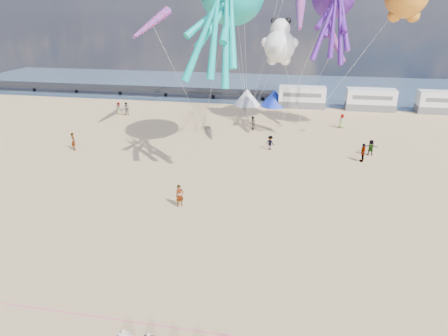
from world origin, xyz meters
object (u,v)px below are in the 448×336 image
at_px(beachgoer_2, 270,143).
at_px(tent_blue, 274,98).
at_px(motorhome_0, 302,97).
at_px(beachgoer_5, 73,141).
at_px(windsock_mid, 336,45).
at_px(beachgoer_6, 119,108).
at_px(beachgoer_1, 253,124).
at_px(standing_person, 180,196).
at_px(sandbag_e, 248,120).
at_px(windsock_left, 152,23).
at_px(windsock_right, 300,15).
at_px(sandbag_a, 203,128).
at_px(beachgoer_4, 371,148).
at_px(beachgoer_0, 342,121).
at_px(sandbag_b, 280,126).
at_px(beachgoer_7, 127,109).
at_px(sandbag_d, 295,123).
at_px(motorhome_2, 443,102).
at_px(tent_white, 247,97).
at_px(sandbag_c, 303,130).
at_px(beachgoer_3, 363,152).
at_px(motorhome_1, 370,100).
at_px(kite_panda, 279,46).

bearing_deg(beachgoer_2, tent_blue, -59.07).
relative_size(motorhome_0, beachgoer_5, 3.64).
bearing_deg(windsock_mid, beachgoer_6, 160.15).
height_order(motorhome_0, beachgoer_1, motorhome_0).
bearing_deg(standing_person, sandbag_e, 47.56).
relative_size(windsock_left, windsock_right, 1.56).
xyz_separation_m(motorhome_0, windsock_right, (-0.87, -21.43, 11.44)).
xyz_separation_m(tent_blue, beachgoer_2, (0.97, -19.60, -0.46)).
xyz_separation_m(motorhome_0, sandbag_a, (-11.55, -13.57, -1.39)).
height_order(beachgoer_4, windsock_right, windsock_right).
xyz_separation_m(beachgoer_0, sandbag_b, (-7.26, -0.98, -0.74)).
bearing_deg(beachgoer_7, sandbag_d, 3.78).
distance_m(motorhome_2, tent_white, 27.00).
distance_m(beachgoer_0, sandbag_b, 7.36).
distance_m(motorhome_2, tent_blue, 23.00).
xyz_separation_m(motorhome_0, windsock_mid, (3.15, -11.45, 8.24)).
xyz_separation_m(beachgoer_5, beachgoer_6, (-1.70, 14.56, -0.09)).
height_order(tent_blue, windsock_left, windsock_left).
bearing_deg(sandbag_e, beachgoer_7, -179.22).
bearing_deg(sandbag_e, standing_person, -94.38).
height_order(beachgoer_7, sandbag_d, beachgoer_7).
height_order(sandbag_d, windsock_mid, windsock_mid).
bearing_deg(sandbag_c, sandbag_e, 154.51).
bearing_deg(windsock_mid, sandbag_d, 134.42).
xyz_separation_m(beachgoer_2, windsock_left, (-13.38, 4.06, 11.22)).
xyz_separation_m(sandbag_b, windsock_right, (1.55, -10.39, 12.83)).
height_order(tent_white, windsock_right, windsock_right).
distance_m(tent_white, beachgoer_4, 24.43).
bearing_deg(windsock_right, sandbag_a, 142.15).
bearing_deg(tent_white, motorhome_2, 0.00).
distance_m(beachgoer_0, beachgoer_3, 11.33).
height_order(motorhome_1, beachgoer_5, motorhome_1).
relative_size(tent_blue, standing_person, 2.39).
bearing_deg(tent_blue, beachgoer_2, -87.16).
distance_m(beachgoer_4, windsock_right, 14.51).
relative_size(motorhome_2, sandbag_c, 13.20).
xyz_separation_m(motorhome_0, windsock_left, (-16.40, -15.55, 10.47)).
distance_m(beachgoer_3, sandbag_a, 19.03).
bearing_deg(windsock_right, kite_panda, 99.50).
bearing_deg(tent_blue, windsock_left, -128.58).
relative_size(standing_person, beachgoer_0, 0.99).
relative_size(beachgoer_3, sandbag_d, 3.55).
bearing_deg(windsock_mid, motorhome_1, 46.74).
bearing_deg(beachgoer_6, beachgoer_1, 9.46).
relative_size(motorhome_0, windsock_left, 0.96).
bearing_deg(tent_white, sandbag_d, -51.29).
height_order(beachgoer_0, kite_panda, kite_panda).
bearing_deg(beachgoer_4, beachgoer_7, -16.63).
bearing_deg(tent_blue, sandbag_b, -81.88).
height_order(motorhome_0, beachgoer_4, motorhome_0).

